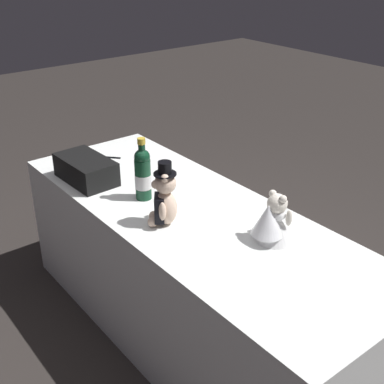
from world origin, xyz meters
The scene contains 7 objects.
ground_plane centered at (0.00, 0.00, 0.00)m, with size 12.00×12.00×0.00m, color #2D2826.
reception_table centered at (0.00, 0.00, 0.35)m, with size 2.04×0.73×0.70m, color white.
teddy_bear_groom centered at (-0.01, 0.16, 0.82)m, with size 0.13×0.13×0.29m.
teddy_bear_bride centered at (-0.39, -0.11, 0.79)m, with size 0.18×0.21×0.21m.
champagne_bottle centered at (0.25, 0.10, 0.83)m, with size 0.08×0.08×0.31m.
signing_pen centered at (0.78, -0.02, 0.71)m, with size 0.10×0.09×0.01m.
gift_case_black centered at (0.60, 0.22, 0.77)m, with size 0.35×0.21×0.12m.
Camera 1 is at (-1.62, 1.28, 1.84)m, focal length 48.23 mm.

